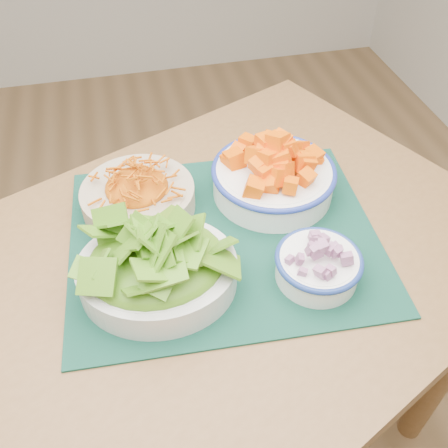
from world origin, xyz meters
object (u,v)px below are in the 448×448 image
at_px(lettuce_bowl, 157,264).
at_px(onion_bowl, 319,262).
at_px(squash_bowl, 274,170).
at_px(placemat, 224,237).
at_px(table, 200,309).
at_px(carrot_bowl, 138,193).

xyz_separation_m(lettuce_bowl, onion_bowl, (0.24, -0.04, -0.01)).
distance_m(squash_bowl, lettuce_bowl, 0.29).
height_order(placemat, lettuce_bowl, lettuce_bowl).
height_order(table, placemat, placemat).
relative_size(squash_bowl, onion_bowl, 1.64).
distance_m(table, squash_bowl, 0.28).
xyz_separation_m(table, placemat, (0.06, 0.05, 0.12)).
xyz_separation_m(placemat, lettuce_bowl, (-0.12, -0.08, 0.05)).
height_order(table, squash_bowl, squash_bowl).
height_order(squash_bowl, lettuce_bowl, squash_bowl).
bearing_deg(onion_bowl, placemat, 135.86).
xyz_separation_m(table, squash_bowl, (0.17, 0.14, 0.17)).
bearing_deg(placemat, onion_bowl, -40.50).
bearing_deg(table, onion_bowl, -44.89).
relative_size(table, squash_bowl, 5.60).
bearing_deg(carrot_bowl, placemat, -38.94).
height_order(carrot_bowl, onion_bowl, carrot_bowl).
xyz_separation_m(carrot_bowl, onion_bowl, (0.25, -0.22, -0.00)).
bearing_deg(onion_bowl, carrot_bowl, 138.46).
relative_size(table, onion_bowl, 9.16).
relative_size(lettuce_bowl, onion_bowl, 1.95).
height_order(squash_bowl, onion_bowl, squash_bowl).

